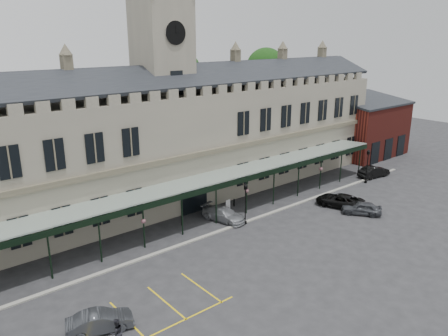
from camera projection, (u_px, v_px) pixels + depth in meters
ground at (268, 250)px, 37.75m from camera, size 140.00×140.00×0.00m
station_building at (166, 143)px, 47.59m from camera, size 60.00×10.36×17.30m
clock_tower at (163, 82)px, 45.71m from camera, size 5.60×5.60×24.80m
canopy at (214, 200)px, 42.55m from camera, size 50.00×4.10×4.30m
brick_annex at (366, 128)px, 66.79m from camera, size 12.40×8.36×9.23m
kerb at (227, 228)px, 41.79m from camera, size 60.00×0.40×0.12m
parking_markings at (131, 323)px, 28.12m from camera, size 16.00×6.00×0.01m
tree_behind_mid at (179, 75)px, 57.30m from camera, size 6.00×6.00×16.00m
tree_behind_right at (266, 69)px, 67.04m from camera, size 6.00×6.00×16.00m
lamp_post_mid at (245, 200)px, 42.21m from camera, size 0.40×0.40×4.22m
lamp_post_right at (367, 163)px, 54.06m from camera, size 0.41×0.41×4.36m
traffic_cone at (363, 211)px, 44.97m from camera, size 0.48×0.48×0.76m
sign_board at (228, 205)px, 46.23m from camera, size 0.65×0.13×1.11m
bollard_left at (182, 221)px, 42.48m from camera, size 0.17×0.17×0.96m
bollard_right at (234, 203)px, 47.23m from camera, size 0.15×0.15×0.84m
car_left_b at (100, 321)px, 27.24m from camera, size 4.36×2.63×1.36m
car_taxi at (224, 214)px, 43.51m from camera, size 2.96×5.07×1.38m
car_van at (340, 200)px, 47.02m from camera, size 3.94×5.62×1.42m
car_right_a at (361, 208)px, 45.04m from camera, size 3.63×4.20×1.37m
car_right_b at (374, 172)px, 56.85m from camera, size 4.71×2.24×1.49m
person_b at (117, 332)px, 25.96m from camera, size 0.85×0.67×1.74m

